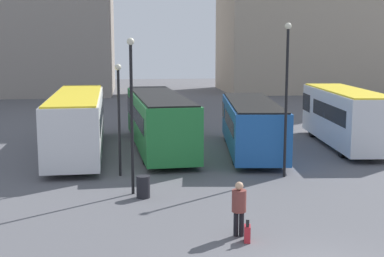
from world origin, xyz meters
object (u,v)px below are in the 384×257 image
(bus_0, at_px, (78,120))
(bus_3, at_px, (345,115))
(bus_2, at_px, (251,124))
(lamp_post_1, at_px, (132,104))
(lamp_post_2, at_px, (287,89))
(bus_1, at_px, (158,119))
(trash_bin, at_px, (143,187))
(lamp_post_0, at_px, (119,110))
(traveler, at_px, (239,204))
(suitcase, at_px, (247,233))

(bus_0, height_order, bus_3, bus_3)
(bus_2, xyz_separation_m, lamp_post_1, (-6.44, -7.72, 2.01))
(lamp_post_1, distance_m, lamp_post_2, 6.97)
(bus_0, bearing_deg, lamp_post_2, -126.35)
(bus_2, distance_m, lamp_post_1, 10.25)
(bus_0, relative_size, bus_1, 1.03)
(lamp_post_1, xyz_separation_m, lamp_post_2, (6.66, 2.00, 0.34))
(bus_1, bearing_deg, lamp_post_2, -148.05)
(bus_0, xyz_separation_m, lamp_post_1, (2.91, -8.50, 1.77))
(bus_1, relative_size, bus_3, 1.19)
(bus_2, distance_m, bus_3, 5.82)
(bus_2, xyz_separation_m, trash_bin, (-6.05, -8.30, -1.09))
(bus_1, bearing_deg, lamp_post_0, 157.33)
(traveler, height_order, lamp_post_2, lamp_post_2)
(bus_2, bearing_deg, bus_0, 91.60)
(bus_0, relative_size, bus_2, 1.20)
(lamp_post_2, xyz_separation_m, trash_bin, (-6.27, -2.59, -3.45))
(bus_1, xyz_separation_m, lamp_post_1, (-1.46, -9.10, 1.85))
(bus_1, relative_size, traveler, 7.15)
(bus_1, relative_size, trash_bin, 14.34)
(bus_0, distance_m, bus_1, 4.42)
(bus_1, distance_m, lamp_post_0, 6.54)
(trash_bin, bearing_deg, bus_0, 109.98)
(bus_3, xyz_separation_m, trash_bin, (-11.76, -9.39, -1.34))
(bus_0, xyz_separation_m, bus_3, (15.07, 0.31, 0.01))
(bus_1, relative_size, lamp_post_0, 2.46)
(bus_2, xyz_separation_m, bus_3, (5.71, 1.09, 0.25))
(bus_2, height_order, lamp_post_2, lamp_post_2)
(bus_1, height_order, bus_3, bus_3)
(bus_0, xyz_separation_m, lamp_post_0, (2.35, -5.48, 1.21))
(lamp_post_0, bearing_deg, lamp_post_2, -7.97)
(bus_0, height_order, lamp_post_0, lamp_post_0)
(bus_3, distance_m, suitcase, 16.93)
(bus_3, height_order, lamp_post_1, lamp_post_1)
(bus_0, bearing_deg, lamp_post_1, -163.28)
(lamp_post_2, bearing_deg, traveler, -116.11)
(bus_2, relative_size, bus_3, 1.02)
(suitcase, relative_size, lamp_post_1, 0.12)
(trash_bin, bearing_deg, lamp_post_2, 22.44)
(bus_3, height_order, lamp_post_0, lamp_post_0)
(traveler, bearing_deg, bus_1, 17.76)
(lamp_post_0, distance_m, trash_bin, 4.51)
(bus_2, height_order, trash_bin, bus_2)
(traveler, xyz_separation_m, lamp_post_2, (3.47, 7.09, 2.86))
(suitcase, relative_size, trash_bin, 0.84)
(suitcase, distance_m, lamp_post_1, 7.28)
(bus_2, xyz_separation_m, traveler, (-3.25, -12.80, -0.51))
(trash_bin, bearing_deg, lamp_post_0, 104.77)
(bus_0, distance_m, bus_2, 9.39)
(bus_2, xyz_separation_m, lamp_post_0, (-7.00, -4.70, 1.45))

